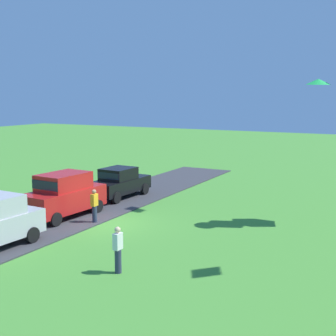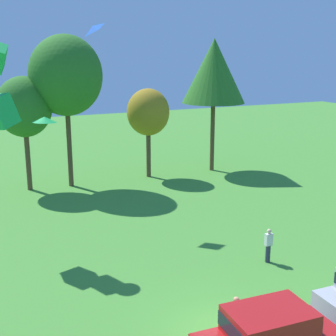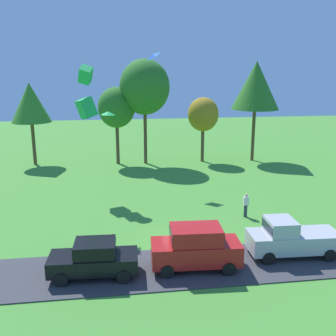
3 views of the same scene
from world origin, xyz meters
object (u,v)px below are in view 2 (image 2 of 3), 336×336
Objects in this scene: person_on_lawn at (268,245)px; tree_right_of_center at (214,71)px; tree_lone_near at (148,113)px; kite_box_near_flag at (1,112)px; person_watching_sky at (236,318)px; tree_far_left at (66,76)px; tree_left_of_center at (24,107)px; kite_diamond_high_left at (92,28)px; kite_delta_low_drifter at (45,120)px.

person_on_lawn is 19.57m from tree_right_of_center.
tree_lone_near is 15.75m from kite_box_near_flag.
tree_right_of_center reaches higher than person_watching_sky.
tree_lone_near is at bearing 176.85° from tree_right_of_center.
tree_far_left is 7.44× the size of kite_box_near_flag.
tree_left_of_center is 7.80× the size of kite_diamond_high_left.
tree_left_of_center reaches higher than person_on_lawn.
tree_far_left reaches higher than tree_lone_near.
person_watching_sky is 23.05m from tree_lone_near.
person_on_lawn is 19.47m from tree_far_left.
tree_far_left is at bearing 61.30° from kite_box_near_flag.
kite_delta_low_drifter is at bearing -93.70° from tree_left_of_center.
tree_lone_near is (6.40, 0.02, -3.00)m from tree_far_left.
kite_delta_low_drifter is (-3.83, -12.24, -1.32)m from tree_far_left.
kite_diamond_high_left is at bearing -151.40° from tree_right_of_center.
tree_right_of_center is (12.13, -0.30, 0.12)m from tree_far_left.
tree_right_of_center is at bearing 36.81° from kite_delta_low_drifter.
tree_lone_near is at bearing 50.17° from kite_delta_low_drifter.
kite_box_near_flag is 1.33× the size of kite_delta_low_drifter.
kite_delta_low_drifter is (-0.81, -12.51, 0.82)m from tree_left_of_center.
person_watching_sky is at bearing -88.29° from tree_far_left.
tree_left_of_center is 9.46m from tree_lone_near.
tree_lone_near is at bearing 0.18° from tree_far_left.
kite_box_near_flag reaches higher than person_on_lawn.
tree_left_of_center reaches higher than kite_box_near_flag.
person_watching_sky is 1.14× the size of kite_box_near_flag.
tree_far_left is at bearing 91.38° from kite_diamond_high_left.
person_watching_sky is at bearing -136.11° from person_on_lawn.
kite_delta_low_drifter is (-3.99, -5.42, -4.34)m from kite_diamond_high_left.
tree_left_of_center is at bearing 178.47° from tree_lone_near.
tree_left_of_center is (-3.67, 22.14, 5.23)m from person_watching_sky.
tree_left_of_center is at bearing 177.86° from tree_right_of_center.
tree_lone_near is 6.71× the size of kite_diamond_high_left.
person_on_lawn is 1.52× the size of kite_delta_low_drifter.
tree_lone_near is 6.34× the size of kite_delta_low_drifter.
person_on_lawn is 0.24× the size of tree_lone_near.
kite_diamond_high_left is at bearing 29.92° from kite_box_near_flag.
tree_left_of_center reaches higher than tree_lone_near.
person_watching_sky is 1.61× the size of kite_diamond_high_left.
tree_right_of_center is (15.15, -0.57, 2.26)m from tree_left_of_center.
tree_right_of_center is at bearing -3.15° from tree_lone_near.
kite_box_near_flag is at bearing -103.60° from tree_left_of_center.
tree_left_of_center is (-8.59, 17.42, 5.23)m from person_on_lawn.
person_watching_sky is 1.52× the size of kite_delta_low_drifter.
kite_box_near_flag is (-11.09, 7.05, 6.25)m from person_on_lawn.
kite_delta_low_drifter reaches higher than person_on_lawn.
person_on_lawn is 1.61× the size of kite_diamond_high_left.
kite_diamond_high_left reaches higher than tree_far_left.
tree_right_of_center is (6.57, 16.85, 7.48)m from person_on_lawn.
tree_right_of_center is at bearing 29.03° from kite_box_near_flag.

